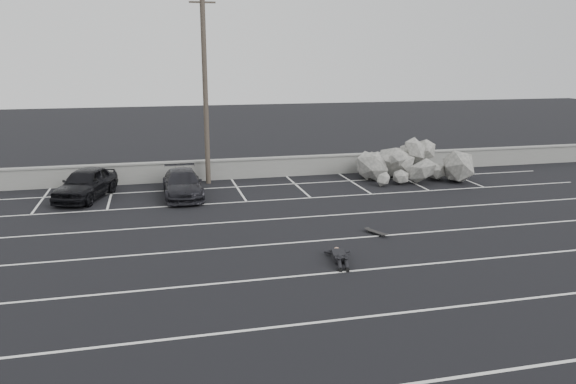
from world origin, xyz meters
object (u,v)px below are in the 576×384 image
object	(u,v)px
car_left	(86,183)
riprap_pile	(409,168)
utility_pole	(205,88)
trash_bin	(368,167)
car_right	(183,184)
person	(339,252)
skateboard	(376,232)

from	to	relation	value
car_left	riprap_pile	bearing A→B (deg)	20.39
utility_pole	trash_bin	size ratio (longest dim) A/B	9.79
car_right	person	bearing A→B (deg)	-65.70
car_right	utility_pole	size ratio (longest dim) A/B	0.45
car_right	trash_bin	distance (m)	10.36
car_right	person	world-z (taller)	car_right
car_left	person	xyz separation A→B (m)	(8.72, -10.16, -0.49)
utility_pole	car_left	bearing A→B (deg)	-161.60
person	utility_pole	bearing A→B (deg)	114.03
utility_pole	person	distance (m)	13.25
car_left	trash_bin	bearing A→B (deg)	26.12
person	skateboard	distance (m)	2.99
car_right	riprap_pile	bearing A→B (deg)	4.23
riprap_pile	skateboard	distance (m)	9.94
skateboard	car_right	bearing A→B (deg)	106.75
car_left	person	size ratio (longest dim) A/B	1.76
car_right	utility_pole	distance (m)	5.13
car_left	car_right	bearing A→B (deg)	10.28
trash_bin	person	bearing A→B (deg)	-115.47
car_right	trash_bin	bearing A→B (deg)	12.86
riprap_pile	skateboard	xyz separation A→B (m)	(-5.26, -8.42, -0.55)
utility_pole	person	bearing A→B (deg)	-76.17
car_right	trash_bin	size ratio (longest dim) A/B	4.38
car_left	trash_bin	xyz separation A→B (m)	(14.39, 1.74, -0.22)
person	skateboard	bearing A→B (deg)	54.05
trash_bin	person	size ratio (longest dim) A/B	0.41
utility_pole	skateboard	bearing A→B (deg)	-62.87
car_right	riprap_pile	distance (m)	11.86
car_left	car_right	world-z (taller)	car_left
trash_bin	riprap_pile	bearing A→B (deg)	-39.04
car_left	person	distance (m)	13.40
skateboard	utility_pole	bearing A→B (deg)	92.37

